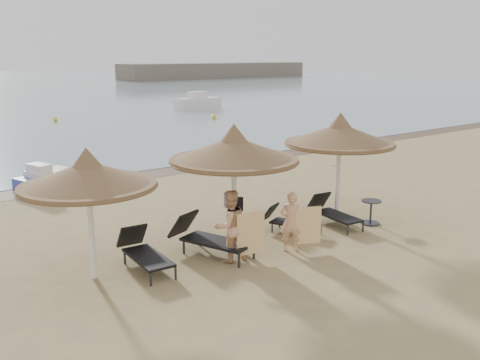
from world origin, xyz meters
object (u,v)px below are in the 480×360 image
object	(u,v)px
lounger_near_right	(287,221)
person_left	(230,220)
lounger_far_right	(332,212)
palapa_right	(340,135)
palapa_center	(234,150)
pedal_boat	(49,180)
person_right	(291,217)
lounger_far_left	(143,251)
lounger_near_left	(206,237)
palapa_left	(88,175)
side_table	(371,213)

from	to	relation	value
lounger_near_right	person_left	world-z (taller)	person_left
lounger_near_right	lounger_far_right	world-z (taller)	lounger_far_right
palapa_right	person_left	xyz separation A→B (m)	(-4.43, -0.73, -1.51)
palapa_center	palapa_right	xyz separation A→B (m)	(3.85, 0.12, 0.01)
palapa_center	lounger_far_right	bearing A→B (deg)	-2.15
palapa_center	pedal_boat	distance (m)	9.10
lounger_far_right	person_right	distance (m)	2.60
palapa_center	lounger_far_left	distance (m)	3.18
palapa_right	lounger_near_left	bearing A→B (deg)	-179.99
lounger_near_right	person_right	size ratio (longest dim) A/B	0.97
person_left	person_right	distance (m)	1.62
lounger_far_left	lounger_near_right	bearing A→B (deg)	2.06
palapa_left	lounger_far_left	distance (m)	2.21
side_table	pedal_boat	xyz separation A→B (m)	(-5.99, 9.47, 0.05)
lounger_near_left	pedal_boat	size ratio (longest dim) A/B	0.92
palapa_left	person_right	xyz separation A→B (m)	(4.50, -1.37, -1.41)
palapa_right	side_table	size ratio (longest dim) A/B	4.59
palapa_left	person_left	bearing A→B (deg)	-18.76
palapa_center	pedal_boat	bearing A→B (deg)	101.17
palapa_right	lounger_far_left	size ratio (longest dim) A/B	1.61
palapa_left	lounger_near_right	xyz separation A→B (m)	(5.41, -0.27, -1.96)
lounger_near_right	palapa_right	bearing A→B (deg)	-23.35
lounger_far_right	pedal_boat	world-z (taller)	pedal_boat
palapa_right	lounger_far_left	xyz separation A→B (m)	(-6.22, 0.15, -2.11)
lounger_near_right	lounger_far_right	size ratio (longest dim) A/B	0.90
lounger_near_right	pedal_boat	bearing A→B (deg)	89.48
person_right	lounger_near_left	bearing A→B (deg)	5.30
person_right	lounger_far_right	bearing A→B (deg)	-122.49
palapa_center	person_right	bearing A→B (deg)	-44.88
palapa_right	pedal_boat	bearing A→B (deg)	123.03
pedal_boat	palapa_center	bearing A→B (deg)	-94.48
lounger_far_right	side_table	world-z (taller)	lounger_far_right
side_table	person_left	size ratio (longest dim) A/B	0.35
palapa_right	side_table	bearing A→B (deg)	-64.70
lounger_far_right	palapa_center	bearing A→B (deg)	-175.23
lounger_far_left	person_left	size ratio (longest dim) A/B	0.99
lounger_far_right	pedal_boat	distance (m)	10.18
person_left	palapa_left	bearing A→B (deg)	-14.40
palapa_center	lounger_near_left	bearing A→B (deg)	170.88
palapa_left	palapa_right	distance (m)	7.36
pedal_boat	palapa_left	bearing A→B (deg)	-117.84
palapa_center	lounger_far_right	size ratio (longest dim) A/B	1.68
side_table	palapa_left	bearing A→B (deg)	171.44
lounger_far_left	lounger_far_right	distance (m)	5.77
side_table	person_right	size ratio (longest dim) A/B	0.39
lounger_near_right	side_table	xyz separation A→B (m)	(2.38, -0.91, -0.00)
lounger_near_left	person_left	world-z (taller)	person_left
lounger_near_left	lounger_near_right	distance (m)	2.65
person_right	palapa_left	bearing A→B (deg)	20.84
palapa_left	lounger_far_right	world-z (taller)	palapa_left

